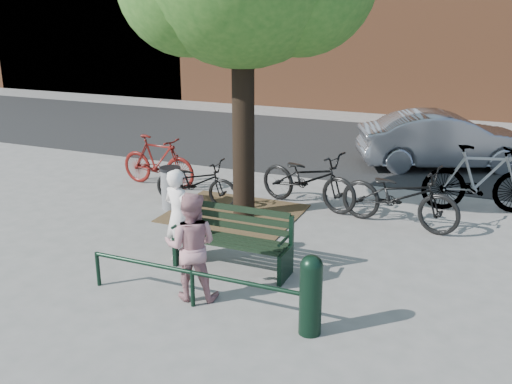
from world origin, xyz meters
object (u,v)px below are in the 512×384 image
at_px(person_right, 191,246).
at_px(parked_car, 445,140).
at_px(bollard, 311,292).
at_px(park_bench, 234,237).
at_px(person_left, 178,216).
at_px(bicycle_c, 308,179).
at_px(litter_bin, 171,188).

relative_size(person_right, parked_car, 0.36).
height_order(bollard, parked_car, parked_car).
bearing_deg(park_bench, bollard, -39.12).
relative_size(park_bench, person_left, 1.19).
relative_size(person_left, bicycle_c, 0.69).
height_order(person_left, person_right, person_right).
height_order(park_bench, person_left, person_left).
relative_size(park_bench, litter_bin, 2.11).
distance_m(park_bench, bollard, 2.06).
height_order(person_left, litter_bin, person_left).
xyz_separation_m(person_left, person_right, (0.74, -0.93, 0.00)).
xyz_separation_m(litter_bin, parked_car, (4.54, 5.18, 0.26)).
height_order(bollard, bicycle_c, bicycle_c).
bearing_deg(person_right, parked_car, -123.85).
distance_m(person_left, bollard, 2.74).
bearing_deg(bicycle_c, bollard, -146.79).
xyz_separation_m(park_bench, bicycle_c, (0.14, 3.08, 0.08)).
relative_size(park_bench, bicycle_c, 0.82).
bearing_deg(litter_bin, parked_car, 48.77).
bearing_deg(person_right, bollard, 154.62).
bearing_deg(person_left, bicycle_c, -89.17).
bearing_deg(parked_car, bollard, 152.95).
bearing_deg(parked_car, park_bench, 139.78).
height_order(park_bench, bollard, bollard).
distance_m(park_bench, person_right, 1.10).
xyz_separation_m(park_bench, litter_bin, (-2.25, 1.92, -0.06)).
distance_m(bicycle_c, parked_car, 4.57).
xyz_separation_m(bollard, parked_car, (0.69, 8.41, 0.13)).
xyz_separation_m(litter_bin, bicycle_c, (2.39, 1.16, 0.14)).
relative_size(person_right, litter_bin, 1.79).
relative_size(bicycle_c, parked_car, 0.52).
distance_m(person_left, litter_bin, 2.49).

